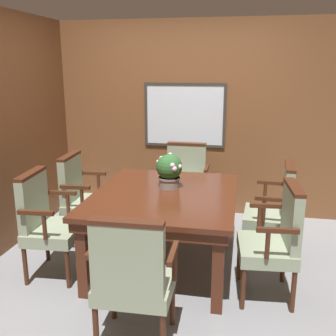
% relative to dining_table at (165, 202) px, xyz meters
% --- Properties ---
extents(ground_plane, '(14.00, 14.00, 0.00)m').
position_rel_dining_table_xyz_m(ground_plane, '(-0.06, -0.12, -0.65)').
color(ground_plane, gray).
extents(wall_back, '(7.20, 0.08, 2.45)m').
position_rel_dining_table_xyz_m(wall_back, '(-0.06, 1.56, 0.58)').
color(wall_back, brown).
rests_on(wall_back, ground_plane).
extents(dining_table, '(1.32, 1.55, 0.74)m').
position_rel_dining_table_xyz_m(dining_table, '(0.00, 0.00, 0.00)').
color(dining_table, '#4C2314').
rests_on(dining_table, ground_plane).
extents(chair_right_far, '(0.48, 0.59, 0.98)m').
position_rel_dining_table_xyz_m(chair_right_far, '(1.04, 0.36, -0.11)').
color(chair_right_far, '#472314').
rests_on(chair_right_far, ground_plane).
extents(chair_right_near, '(0.49, 0.59, 0.98)m').
position_rel_dining_table_xyz_m(chair_right_near, '(1.00, -0.35, -0.11)').
color(chair_right_near, '#472314').
rests_on(chair_right_near, ground_plane).
extents(chair_head_near, '(0.58, 0.47, 0.98)m').
position_rel_dining_table_xyz_m(chair_head_near, '(0.02, -1.17, -0.11)').
color(chair_head_near, '#472314').
rests_on(chair_head_near, ground_plane).
extents(chair_left_far, '(0.48, 0.58, 0.98)m').
position_rel_dining_table_xyz_m(chair_left_far, '(-1.00, 0.36, -0.11)').
color(chair_left_far, '#472314').
rests_on(chair_left_far, ground_plane).
extents(chair_left_near, '(0.49, 0.59, 0.98)m').
position_rel_dining_table_xyz_m(chair_left_near, '(-1.03, -0.37, -0.11)').
color(chair_left_near, '#472314').
rests_on(chair_left_near, ground_plane).
extents(chair_head_far, '(0.57, 0.46, 0.98)m').
position_rel_dining_table_xyz_m(chair_head_far, '(0.02, 1.14, -0.11)').
color(chair_head_far, '#472314').
rests_on(chair_head_far, ground_plane).
extents(potted_plant, '(0.26, 0.25, 0.34)m').
position_rel_dining_table_xyz_m(potted_plant, '(0.01, 0.16, 0.27)').
color(potted_plant, gray).
rests_on(potted_plant, dining_table).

